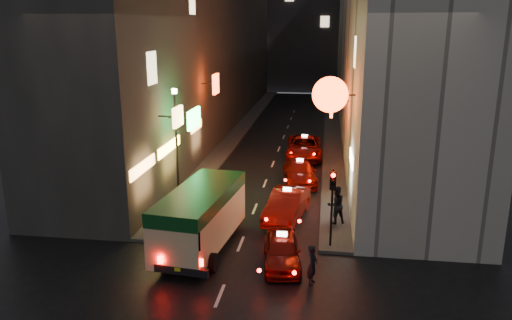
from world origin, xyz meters
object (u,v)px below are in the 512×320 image
at_px(minibus, 201,212).
at_px(pedestrian_crossing, 312,262).
at_px(taxi_near, 282,248).
at_px(lamp_post, 176,139).
at_px(traffic_light, 333,192).

relative_size(minibus, pedestrian_crossing, 3.71).
height_order(minibus, taxi_near, minibus).
bearing_deg(lamp_post, pedestrian_crossing, -45.43).
distance_m(taxi_near, traffic_light, 3.26).
relative_size(taxi_near, lamp_post, 0.77).
bearing_deg(taxi_near, pedestrian_crossing, -47.32).
relative_size(minibus, lamp_post, 1.06).
relative_size(taxi_near, traffic_light, 1.38).
height_order(pedestrian_crossing, traffic_light, traffic_light).
bearing_deg(traffic_light, pedestrian_crossing, -102.79).
bearing_deg(lamp_post, traffic_light, -28.91).
distance_m(minibus, taxi_near, 3.89).
xyz_separation_m(taxi_near, traffic_light, (1.99, 1.69, 1.95)).
relative_size(taxi_near, pedestrian_crossing, 2.72).
bearing_deg(pedestrian_crossing, lamp_post, 57.91).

